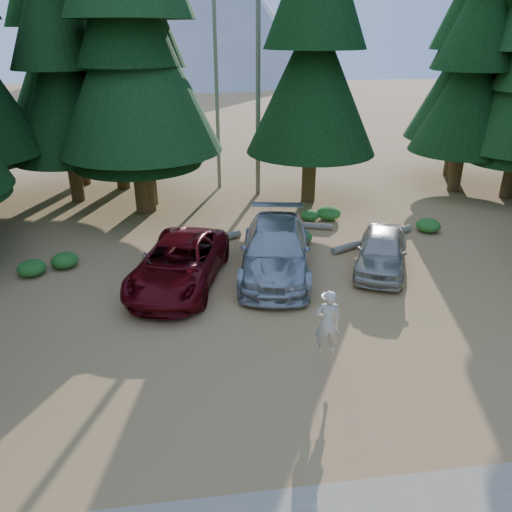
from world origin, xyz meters
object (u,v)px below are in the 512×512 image
Objects in this scene: log_left at (194,245)px; silver_minivan_center at (276,250)px; frisbee_player at (327,323)px; log_right at (374,239)px; red_pickup at (179,263)px; silver_minivan_right at (382,250)px; log_mid at (295,225)px.

silver_minivan_center is at bearing -67.70° from log_left.
log_right is at bearing -115.42° from frisbee_player.
frisbee_player reaches higher than log_left.
silver_minivan_center is 5.92m from frisbee_player.
log_left is (-2.94, 2.55, -0.73)m from silver_minivan_center.
silver_minivan_right is at bearing 17.48° from red_pickup.
red_pickup is 8.57m from log_right.
silver_minivan_center reaches higher than silver_minivan_right.
silver_minivan_right is at bearing -49.24° from log_left.
silver_minivan_right is at bearing 6.74° from silver_minivan_center.
silver_minivan_right is at bearing -131.13° from log_right.
red_pickup is 3.09× the size of frisbee_player.
frisbee_player is at bearing -38.80° from red_pickup.
log_left reaches higher than log_right.
silver_minivan_center is 1.84× the size of log_mid.
silver_minivan_center is at bearing 178.81° from log_right.
silver_minivan_right is (3.95, -0.30, -0.14)m from silver_minivan_center.
silver_minivan_right reaches higher than log_right.
silver_minivan_center reaches higher than log_mid.
silver_minivan_center is at bearing -159.96° from silver_minivan_right.
log_right is (7.54, -0.36, -0.01)m from log_left.
frisbee_player is at bearing -95.67° from log_left.
silver_minivan_right is at bearing -45.20° from log_mid.
frisbee_player reaches higher than log_mid.
frisbee_player is 0.40× the size of log_right.
log_right is (4.59, 2.20, -0.74)m from silver_minivan_center.
silver_minivan_right reaches higher than log_mid.
log_left is at bearing 150.52° from log_right.
silver_minivan_right reaches higher than log_left.
frisbee_player is 9.13m from log_left.
frisbee_player is at bearing -75.90° from silver_minivan_center.
log_mid is 3.62m from log_right.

